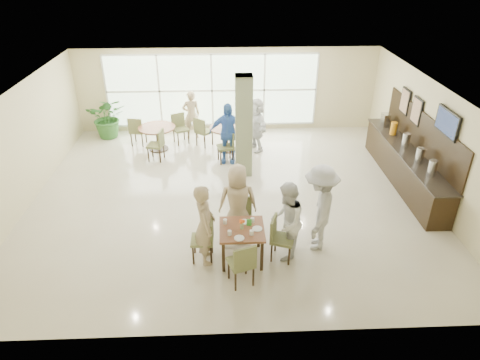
{
  "coord_description": "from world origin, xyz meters",
  "views": [
    {
      "loc": [
        -0.15,
        -9.5,
        5.7
      ],
      "look_at": [
        0.2,
        -1.2,
        1.1
      ],
      "focal_mm": 32.0,
      "sensor_mm": 36.0,
      "label": 1
    }
  ],
  "objects_px": {
    "adult_b": "(256,125)",
    "adult_standing": "(191,115)",
    "buffet_counter": "(405,164)",
    "round_table_right": "(226,133)",
    "potted_plant": "(108,117)",
    "main_table": "(242,233)",
    "round_table_left": "(157,132)",
    "teen_left": "(205,225)",
    "teen_far": "(238,202)",
    "adult_a": "(227,133)",
    "teen_right": "(286,221)",
    "teen_standing": "(320,208)"
  },
  "relations": [
    {
      "from": "teen_left",
      "to": "adult_b",
      "type": "distance_m",
      "value": 5.51
    },
    {
      "from": "main_table",
      "to": "round_table_left",
      "type": "xyz_separation_m",
      "value": [
        -2.38,
        5.48,
        -0.07
      ]
    },
    {
      "from": "adult_standing",
      "to": "potted_plant",
      "type": "bearing_deg",
      "value": -15.67
    },
    {
      "from": "round_table_right",
      "to": "potted_plant",
      "type": "height_order",
      "value": "potted_plant"
    },
    {
      "from": "adult_b",
      "to": "teen_far",
      "type": "bearing_deg",
      "value": -33.89
    },
    {
      "from": "adult_standing",
      "to": "teen_right",
      "type": "bearing_deg",
      "value": 97.89
    },
    {
      "from": "buffet_counter",
      "to": "adult_standing",
      "type": "xyz_separation_m",
      "value": [
        -5.88,
        3.31,
        0.25
      ]
    },
    {
      "from": "potted_plant",
      "to": "main_table",
      "type": "bearing_deg",
      "value": -57.85
    },
    {
      "from": "main_table",
      "to": "teen_right",
      "type": "bearing_deg",
      "value": 4.4
    },
    {
      "from": "round_table_right",
      "to": "buffet_counter",
      "type": "xyz_separation_m",
      "value": [
        4.75,
        -2.29,
        -0.01
      ]
    },
    {
      "from": "round_table_left",
      "to": "main_table",
      "type": "bearing_deg",
      "value": -66.49
    },
    {
      "from": "potted_plant",
      "to": "adult_a",
      "type": "bearing_deg",
      "value": -27.55
    },
    {
      "from": "adult_a",
      "to": "teen_right",
      "type": "bearing_deg",
      "value": -69.07
    },
    {
      "from": "adult_standing",
      "to": "adult_a",
      "type": "bearing_deg",
      "value": 110.06
    },
    {
      "from": "buffet_counter",
      "to": "potted_plant",
      "type": "relative_size",
      "value": 3.38
    },
    {
      "from": "round_table_left",
      "to": "teen_standing",
      "type": "height_order",
      "value": "teen_standing"
    },
    {
      "from": "adult_standing",
      "to": "teen_far",
      "type": "bearing_deg",
      "value": 91.49
    },
    {
      "from": "teen_far",
      "to": "teen_right",
      "type": "distance_m",
      "value": 1.21
    },
    {
      "from": "teen_left",
      "to": "adult_a",
      "type": "height_order",
      "value": "adult_a"
    },
    {
      "from": "buffet_counter",
      "to": "teen_left",
      "type": "height_order",
      "value": "buffet_counter"
    },
    {
      "from": "teen_standing",
      "to": "teen_left",
      "type": "bearing_deg",
      "value": -64.31
    },
    {
      "from": "main_table",
      "to": "teen_left",
      "type": "distance_m",
      "value": 0.76
    },
    {
      "from": "main_table",
      "to": "adult_b",
      "type": "relative_size",
      "value": 0.54
    },
    {
      "from": "round_table_right",
      "to": "teen_left",
      "type": "relative_size",
      "value": 0.6
    },
    {
      "from": "main_table",
      "to": "teen_left",
      "type": "xyz_separation_m",
      "value": [
        -0.73,
        -0.0,
        0.22
      ]
    },
    {
      "from": "round_table_left",
      "to": "teen_left",
      "type": "bearing_deg",
      "value": -73.19
    },
    {
      "from": "potted_plant",
      "to": "teen_right",
      "type": "relative_size",
      "value": 0.82
    },
    {
      "from": "round_table_right",
      "to": "teen_left",
      "type": "distance_m",
      "value": 5.39
    },
    {
      "from": "adult_standing",
      "to": "adult_b",
      "type": "bearing_deg",
      "value": 141.03
    },
    {
      "from": "potted_plant",
      "to": "teen_far",
      "type": "relative_size",
      "value": 0.81
    },
    {
      "from": "adult_b",
      "to": "adult_standing",
      "type": "height_order",
      "value": "adult_b"
    },
    {
      "from": "buffet_counter",
      "to": "adult_standing",
      "type": "distance_m",
      "value": 6.76
    },
    {
      "from": "main_table",
      "to": "adult_b",
      "type": "distance_m",
      "value": 5.37
    },
    {
      "from": "teen_far",
      "to": "potted_plant",
      "type": "bearing_deg",
      "value": -55.13
    },
    {
      "from": "round_table_left",
      "to": "teen_far",
      "type": "distance_m",
      "value": 5.22
    },
    {
      "from": "buffet_counter",
      "to": "teen_right",
      "type": "distance_m",
      "value": 4.71
    },
    {
      "from": "round_table_right",
      "to": "teen_far",
      "type": "bearing_deg",
      "value": -87.66
    },
    {
      "from": "round_table_right",
      "to": "adult_standing",
      "type": "height_order",
      "value": "adult_standing"
    },
    {
      "from": "potted_plant",
      "to": "teen_right",
      "type": "height_order",
      "value": "teen_right"
    },
    {
      "from": "main_table",
      "to": "potted_plant",
      "type": "relative_size",
      "value": 0.64
    },
    {
      "from": "teen_left",
      "to": "adult_standing",
      "type": "relative_size",
      "value": 1.09
    },
    {
      "from": "teen_left",
      "to": "adult_standing",
      "type": "height_order",
      "value": "teen_left"
    },
    {
      "from": "round_table_left",
      "to": "round_table_right",
      "type": "xyz_separation_m",
      "value": [
        2.15,
        -0.13,
        -0.02
      ]
    },
    {
      "from": "round_table_left",
      "to": "adult_b",
      "type": "height_order",
      "value": "adult_b"
    },
    {
      "from": "round_table_right",
      "to": "potted_plant",
      "type": "xyz_separation_m",
      "value": [
        -3.88,
        1.2,
        0.14
      ]
    },
    {
      "from": "adult_b",
      "to": "adult_standing",
      "type": "distance_m",
      "value": 2.29
    },
    {
      "from": "potted_plant",
      "to": "adult_standing",
      "type": "bearing_deg",
      "value": -3.83
    },
    {
      "from": "round_table_left",
      "to": "round_table_right",
      "type": "distance_m",
      "value": 2.15
    },
    {
      "from": "teen_left",
      "to": "teen_right",
      "type": "distance_m",
      "value": 1.62
    },
    {
      "from": "teen_standing",
      "to": "round_table_right",
      "type": "bearing_deg",
      "value": -142.73
    }
  ]
}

